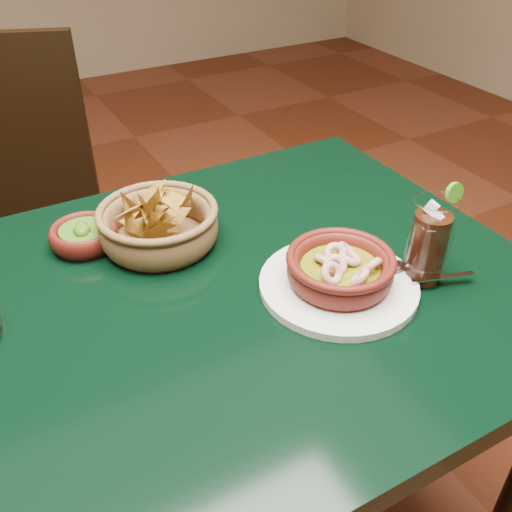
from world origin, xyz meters
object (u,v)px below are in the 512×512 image
dining_chair (8,230)px  shrimp_plate (340,272)px  dining_table (175,354)px  chip_basket (158,224)px  cola_drink (429,242)px

dining_chair → shrimp_plate: (0.42, -0.80, 0.24)m
dining_chair → dining_table: bearing=-77.0°
dining_table → chip_basket: size_ratio=4.97×
dining_table → shrimp_plate: bearing=-19.0°
dining_table → chip_basket: chip_basket is taller
dining_chair → chip_basket: size_ratio=4.09×
shrimp_plate → dining_chair: bearing=117.6°
dining_table → chip_basket: 0.23m
chip_basket → cola_drink: cola_drink is taller
dining_table → cola_drink: cola_drink is taller
dining_chair → chip_basket: (0.22, -0.54, 0.25)m
dining_table → cola_drink: size_ratio=7.23×
dining_table → chip_basket: bearing=72.8°
chip_basket → shrimp_plate: bearing=-52.4°
dining_table → dining_chair: dining_chair is taller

